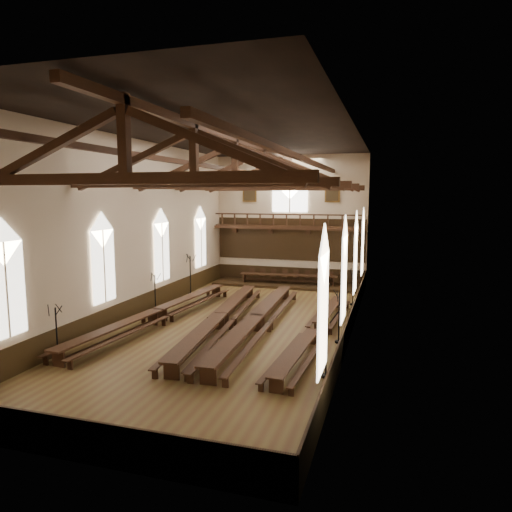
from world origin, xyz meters
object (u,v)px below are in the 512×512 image
Objects in this scene: refectory_row_b at (220,317)px; candelabrum_left_mid at (155,300)px; refectory_row_d at (316,329)px; candelabrum_left_near at (57,343)px; candelabrum_right_near at (326,357)px; candelabrum_right_mid at (339,327)px; candelabrum_right_far at (353,294)px; candelabrum_left_far at (191,282)px; dais at (288,285)px; refectory_row_c at (257,319)px; high_table at (288,276)px; refectory_row_a at (158,313)px.

candelabrum_left_mid is (-4.83, 1.82, 0.15)m from refectory_row_b.
refectory_row_d is (5.15, -0.51, -0.08)m from refectory_row_b.
candelabrum_right_near is (11.10, 1.40, 0.07)m from candelabrum_left_near.
candelabrum_right_mid is at bearing 90.00° from candelabrum_right_near.
candelabrum_left_mid is at bearing -155.07° from candelabrum_right_far.
candelabrum_left_near is 13.23m from candelabrum_left_far.
dais is 4.81× the size of candelabrum_left_mid.
refectory_row_d is at bearing -13.16° from candelabrum_left_mid.
candelabrum_left_near is 0.83× the size of candelabrum_left_far.
refectory_row_c is 9.46m from candelabrum_left_near.
candelabrum_left_mid is (-6.82, 1.74, 0.12)m from refectory_row_c.
candelabrum_right_near is (1.12, -4.56, 0.31)m from refectory_row_d.
candelabrum_right_near is 1.04× the size of candelabrum_right_mid.
candelabrum_right_mid is 7.79m from candelabrum_right_far.
candelabrum_right_mid reaches higher than candelabrum_left_near.
candelabrum_left_far reaches higher than high_table.
candelabrum_right_near is (4.28, -5.16, 0.20)m from refectory_row_c.
refectory_row_d is (3.16, -0.60, -0.11)m from refectory_row_c.
refectory_row_d is 5.78× the size of candelabrum_left_mid.
candelabrum_left_far is (-6.82, 6.67, 0.28)m from refectory_row_c.
candelabrum_left_far is at bearing 145.74° from candelabrum_right_mid.
refectory_row_c reaches higher than refectory_row_b.
candelabrum_left_far is (-5.80, -5.08, 0.78)m from dais.
refectory_row_d is 1.20× the size of dais.
candelabrum_left_far is at bearing 143.94° from refectory_row_d.
high_table is 11.57m from candelabrum_left_mid.
candelabrum_right_far is at bearing 81.51° from refectory_row_d.
candelabrum_left_far is (-9.98, 7.27, 0.39)m from refectory_row_d.
refectory_row_a is 1.00× the size of refectory_row_b.
candelabrum_right_mid is at bearing -67.25° from dais.
high_table is (-1.02, 11.75, 0.18)m from refectory_row_c.
candelabrum_left_near is (-6.82, -6.56, 0.13)m from refectory_row_c.
refectory_row_a is 5.84× the size of candelabrum_right_mid.
candelabrum_right_far is at bearing 24.93° from candelabrum_left_mid.
refectory_row_a is 0.98× the size of refectory_row_c.
high_table is 7.18m from candelabrum_right_far.
candelabrum_left_far is 1.23× the size of candelabrum_right_far.
candelabrum_right_far is at bearing -42.48° from high_table.
refectory_row_b is 6.33× the size of candelabrum_right_far.
candelabrum_right_near is (9.82, -4.88, 0.23)m from refectory_row_a.
refectory_row_c reaches higher than refectory_row_d.
candelabrum_right_mid is at bearing -67.25° from high_table.
refectory_row_b reaches higher than refectory_row_d.
candelabrum_left_mid is at bearing 166.84° from refectory_row_d.
candelabrum_left_near is 1.02× the size of candelabrum_right_far.
refectory_row_b is 5.17m from candelabrum_left_mid.
dais is at bearing 85.32° from refectory_row_b.
candelabrum_left_near is at bearing -107.58° from high_table.
candelabrum_left_mid reaches higher than refectory_row_d.
refectory_row_c is at bearing -44.37° from candelabrum_left_far.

